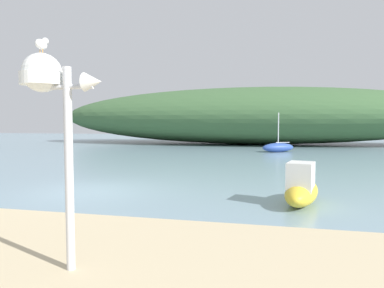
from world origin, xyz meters
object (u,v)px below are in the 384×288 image
Objects in this scene: mast_structure at (49,89)px; sailboat_east_reach at (278,147)px; motorboat_near_shore at (301,189)px; seagull_on_radar at (42,44)px.

mast_structure is 24.43m from sailboat_east_reach.
seagull_on_radar is at bearing -125.47° from motorboat_near_shore.
seagull_on_radar is 0.11× the size of sailboat_east_reach.
motorboat_near_shore is at bearing -89.30° from sailboat_east_reach.
seagull_on_radar is at bearing 171.28° from mast_structure.
mast_structure is 0.97× the size of sailboat_east_reach.
mast_structure reaches higher than motorboat_near_shore.
mast_structure is 9.05× the size of seagull_on_radar.
sailboat_east_reach is 1.21× the size of motorboat_near_shore.
mast_structure is 7.29m from motorboat_near_shore.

